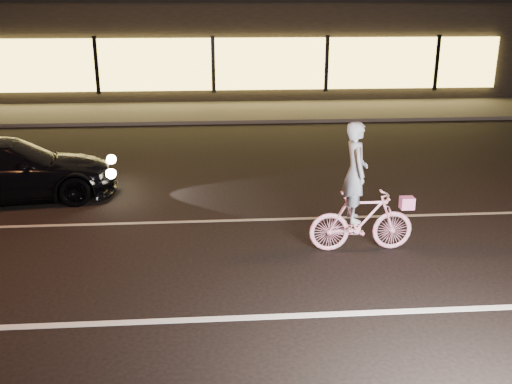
{
  "coord_description": "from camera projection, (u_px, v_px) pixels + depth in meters",
  "views": [
    {
      "loc": [
        -0.07,
        -7.98,
        3.88
      ],
      "look_at": [
        0.59,
        0.6,
        1.02
      ],
      "focal_mm": 40.0,
      "sensor_mm": 36.0,
      "label": 1
    }
  ],
  "objects": [
    {
      "name": "ground",
      "position": [
        221.0,
        268.0,
        8.78
      ],
      "size": [
        90.0,
        90.0,
        0.0
      ],
      "primitive_type": "plane",
      "color": "black",
      "rests_on": "ground"
    },
    {
      "name": "cyclist",
      "position": [
        360.0,
        206.0,
        9.18
      ],
      "size": [
        1.71,
        0.59,
        2.15
      ],
      "rotation": [
        0.0,
        0.0,
        1.57
      ],
      "color": "#FF3470",
      "rests_on": "ground"
    },
    {
      "name": "lane_stripe_near",
      "position": [
        223.0,
        319.0,
        7.36
      ],
      "size": [
        60.0,
        0.12,
        0.01
      ],
      "primitive_type": "cube",
      "color": "silver",
      "rests_on": "ground"
    },
    {
      "name": "lane_stripe_far",
      "position": [
        219.0,
        221.0,
        10.67
      ],
      "size": [
        60.0,
        0.1,
        0.01
      ],
      "primitive_type": "cube",
      "color": "gray",
      "rests_on": "ground"
    },
    {
      "name": "storefront",
      "position": [
        212.0,
        43.0,
        26.06
      ],
      "size": [
        25.4,
        8.42,
        4.2
      ],
      "color": "black",
      "rests_on": "ground"
    },
    {
      "name": "sedan",
      "position": [
        7.0,
        170.0,
        11.66
      ],
      "size": [
        4.59,
        2.42,
        1.27
      ],
      "rotation": [
        0.0,
        0.0,
        1.72
      ],
      "color": "black",
      "rests_on": "ground"
    },
    {
      "name": "sidewalk",
      "position": [
        214.0,
        112.0,
        21.07
      ],
      "size": [
        30.0,
        4.0,
        0.12
      ],
      "primitive_type": "cube",
      "color": "#383533",
      "rests_on": "ground"
    }
  ]
}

